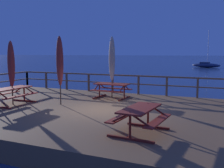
{
  "coord_description": "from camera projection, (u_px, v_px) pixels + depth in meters",
  "views": [
    {
      "loc": [
        4.58,
        -9.8,
        3.04
      ],
      "look_at": [
        0.0,
        0.7,
        1.68
      ],
      "focal_mm": 42.25,
      "sensor_mm": 36.0,
      "label": 1
    }
  ],
  "objects": [
    {
      "name": "ground_plane",
      "position": [
        105.0,
        125.0,
        11.1
      ],
      "size": [
        600.0,
        600.0,
        0.0
      ],
      "primitive_type": "plane",
      "color": "navy"
    },
    {
      "name": "wooden_deck",
      "position": [
        105.0,
        117.0,
        11.06
      ],
      "size": [
        16.46,
        9.28,
        0.68
      ],
      "primitive_type": "cube",
      "color": "brown",
      "rests_on": "ground"
    },
    {
      "name": "railing_waterside_far",
      "position": [
        139.0,
        81.0,
        15.02
      ],
      "size": [
        16.26,
        0.1,
        1.09
      ],
      "color": "brown",
      "rests_on": "wooden_deck"
    },
    {
      "name": "picnic_table_mid_centre",
      "position": [
        140.0,
        115.0,
        7.73
      ],
      "size": [
        1.52,
        1.89,
        0.78
      ],
      "color": "maroon",
      "rests_on": "wooden_deck"
    },
    {
      "name": "picnic_table_front_right",
      "position": [
        11.0,
        92.0,
        12.1
      ],
      "size": [
        1.43,
        2.05,
        0.78
      ],
      "color": "maroon",
      "rests_on": "wooden_deck"
    },
    {
      "name": "picnic_table_mid_right",
      "position": [
        112.0,
        88.0,
        13.76
      ],
      "size": [
        1.86,
        1.47,
        0.78
      ],
      "color": "maroon",
      "rests_on": "wooden_deck"
    },
    {
      "name": "patio_umbrella_tall_mid_right",
      "position": [
        60.0,
        61.0,
        11.83
      ],
      "size": [
        0.32,
        0.32,
        3.11
      ],
      "color": "#4C3828",
      "rests_on": "wooden_deck"
    },
    {
      "name": "patio_umbrella_tall_front",
      "position": [
        11.0,
        64.0,
        11.94
      ],
      "size": [
        0.32,
        0.32,
        2.91
      ],
      "color": "#4C3828",
      "rests_on": "wooden_deck"
    },
    {
      "name": "patio_umbrella_tall_back_right",
      "position": [
        112.0,
        59.0,
        13.64
      ],
      "size": [
        0.32,
        0.32,
        3.21
      ],
      "color": "#4C3828",
      "rests_on": "wooden_deck"
    },
    {
      "name": "sailboat_distant",
      "position": [
        206.0,
        65.0,
        55.05
      ],
      "size": [
        6.22,
        3.58,
        7.72
      ],
      "color": "navy",
      "rests_on": "ground"
    }
  ]
}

